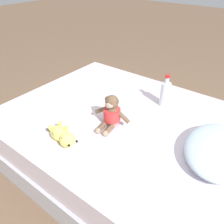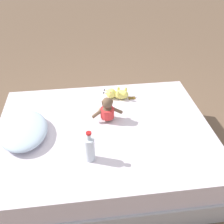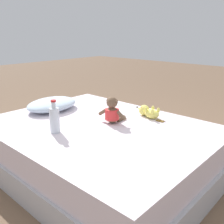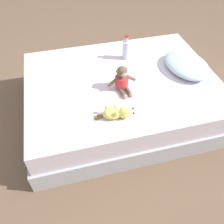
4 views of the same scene
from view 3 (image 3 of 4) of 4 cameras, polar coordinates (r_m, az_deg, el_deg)
The scene contains 6 objects.
ground_plane at distance 2.37m, azimuth -2.73°, elevation -12.63°, with size 16.00×16.00×0.00m, color brown.
bed at distance 2.27m, azimuth -2.81°, elevation -8.06°, with size 1.48×1.92×0.42m.
pillow at distance 2.67m, azimuth -13.25°, elevation 1.69°, with size 0.58×0.46×0.12m.
plush_monkey at distance 2.22m, azimuth 0.16°, elevation -0.02°, with size 0.24×0.29×0.24m.
plush_yellow_creature at distance 2.41m, azimuth 8.11°, elevation 0.01°, with size 0.15×0.33×0.10m.
glass_bottle at distance 2.05m, azimuth -12.64°, elevation -1.63°, with size 0.08×0.08×0.26m.
Camera 3 is at (-1.44, -1.46, 1.19)m, focal length 41.16 mm.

